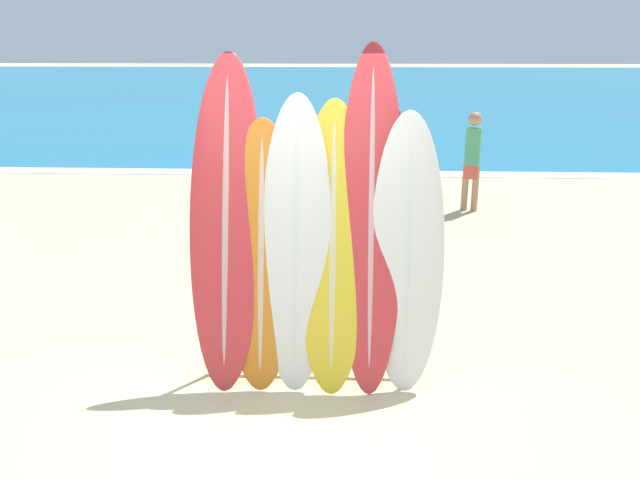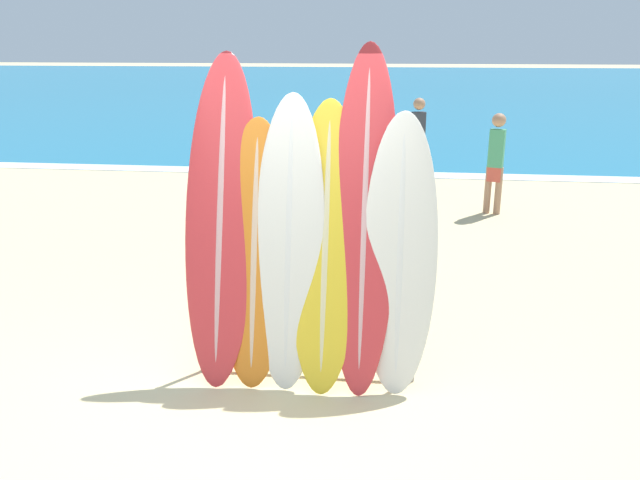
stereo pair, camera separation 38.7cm
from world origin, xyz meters
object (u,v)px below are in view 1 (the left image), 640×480
(surfboard_slot_0, at_px, (226,221))
(surfboard_slot_4, at_px, (371,218))
(surfboard_slot_5, at_px, (407,253))
(person_near_water, at_px, (392,138))
(surfboard_slot_1, at_px, (261,255))
(surfboard_slot_2, at_px, (296,243))
(surfboard_rack, at_px, (315,322))
(person_mid_beach, at_px, (472,158))
(surfboard_slot_3, at_px, (333,246))

(surfboard_slot_0, bearing_deg, surfboard_slot_4, 0.85)
(surfboard_slot_4, height_order, surfboard_slot_5, surfboard_slot_4)
(person_near_water, bearing_deg, surfboard_slot_0, -122.39)
(surfboard_slot_0, height_order, surfboard_slot_1, surfboard_slot_0)
(surfboard_slot_4, relative_size, person_near_water, 1.60)
(surfboard_slot_1, xyz_separation_m, surfboard_slot_2, (0.27, 0.01, 0.09))
(surfboard_rack, height_order, person_near_water, person_near_water)
(surfboard_slot_2, relative_size, surfboard_slot_4, 0.86)
(person_mid_beach, bearing_deg, surfboard_rack, 85.69)
(surfboard_slot_0, height_order, surfboard_slot_4, surfboard_slot_4)
(surfboard_rack, distance_m, surfboard_slot_0, 1.05)
(surfboard_slot_2, relative_size, surfboard_slot_3, 1.02)
(surfboard_slot_2, xyz_separation_m, person_near_water, (1.20, 7.18, -0.23))
(person_near_water, bearing_deg, surfboard_rack, -116.96)
(surfboard_rack, bearing_deg, surfboard_slot_3, 16.41)
(surfboard_rack, distance_m, surfboard_slot_5, 0.91)
(person_near_water, bearing_deg, surfboard_slot_5, -111.46)
(surfboard_slot_0, relative_size, person_near_water, 1.56)
(surfboard_slot_1, xyz_separation_m, surfboard_slot_3, (0.55, 0.03, 0.07))
(surfboard_slot_3, bearing_deg, surfboard_slot_5, -2.41)
(surfboard_rack, height_order, surfboard_slot_1, surfboard_slot_1)
(surfboard_slot_2, bearing_deg, surfboard_slot_5, -0.77)
(surfboard_slot_4, relative_size, person_mid_beach, 1.66)
(surfboard_slot_0, height_order, surfboard_slot_3, surfboard_slot_0)
(surfboard_slot_0, xyz_separation_m, person_mid_beach, (2.88, 5.25, -0.41))
(surfboard_slot_5, bearing_deg, surfboard_slot_0, 177.24)
(person_mid_beach, bearing_deg, surfboard_slot_2, 84.25)
(surfboard_rack, height_order, surfboard_slot_2, surfboard_slot_2)
(surfboard_slot_1, relative_size, surfboard_slot_2, 0.92)
(surfboard_slot_2, xyz_separation_m, surfboard_slot_3, (0.28, 0.01, -0.02))
(surfboard_slot_4, xyz_separation_m, person_mid_beach, (1.76, 5.23, -0.45))
(surfboard_slot_0, xyz_separation_m, person_near_water, (1.74, 7.12, -0.38))
(surfboard_slot_2, distance_m, person_mid_beach, 5.80)
(surfboard_slot_1, bearing_deg, surfboard_slot_5, 0.11)
(person_mid_beach, bearing_deg, surfboard_slot_3, 86.80)
(surfboard_rack, xyz_separation_m, surfboard_slot_4, (0.42, 0.10, 0.83))
(surfboard_slot_5, height_order, person_mid_beach, surfboard_slot_5)
(surfboard_rack, bearing_deg, surfboard_slot_5, 1.29)
(surfboard_rack, xyz_separation_m, surfboard_slot_5, (0.70, 0.02, 0.58))
(surfboard_slot_5, distance_m, person_mid_beach, 5.52)
(surfboard_rack, distance_m, surfboard_slot_3, 0.63)
(surfboard_rack, height_order, person_mid_beach, person_mid_beach)
(surfboard_slot_1, xyz_separation_m, person_mid_beach, (2.60, 5.32, -0.17))
(surfboard_slot_1, height_order, surfboard_slot_2, surfboard_slot_2)
(surfboard_slot_1, xyz_separation_m, surfboard_slot_5, (1.11, 0.00, 0.03))
(surfboard_slot_4, bearing_deg, surfboard_slot_5, -16.77)
(surfboard_slot_0, relative_size, surfboard_slot_5, 1.20)
(surfboard_slot_1, bearing_deg, surfboard_slot_3, 2.71)
(surfboard_slot_0, relative_size, person_mid_beach, 1.62)
(surfboard_rack, distance_m, person_near_water, 7.29)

